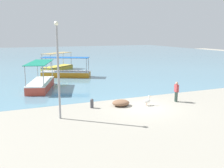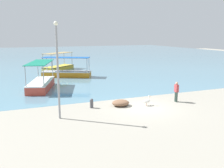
% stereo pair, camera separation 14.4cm
% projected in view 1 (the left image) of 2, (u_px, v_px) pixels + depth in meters
% --- Properties ---
extents(ground, '(120.00, 120.00, 0.00)m').
position_uv_depth(ground, '(144.00, 107.00, 19.27)').
color(ground, gray).
extents(harbor_water, '(110.00, 90.00, 0.00)m').
position_uv_depth(harbor_water, '(50.00, 56.00, 62.86)').
color(harbor_water, '#578498').
rests_on(harbor_water, ground).
extents(fishing_boat_center, '(6.44, 4.41, 2.56)m').
position_uv_depth(fishing_boat_center, '(66.00, 73.00, 32.80)').
color(fishing_boat_center, orange).
rests_on(fishing_boat_center, harbor_water).
extents(fishing_boat_near_right, '(3.54, 6.18, 2.77)m').
position_uv_depth(fishing_boat_near_right, '(41.00, 84.00, 25.46)').
color(fishing_boat_near_right, '#C24030').
rests_on(fishing_boat_near_right, harbor_water).
extents(fishing_boat_far_right, '(5.43, 5.00, 2.63)m').
position_uv_depth(fishing_boat_far_right, '(58.00, 67.00, 39.21)').
color(fishing_boat_far_right, gold).
rests_on(fishing_boat_far_right, harbor_water).
extents(pelican, '(0.81, 0.33, 0.80)m').
position_uv_depth(pelican, '(147.00, 101.00, 19.69)').
color(pelican, '#E0997A').
rests_on(pelican, ground).
extents(lamp_post, '(0.28, 0.28, 6.37)m').
position_uv_depth(lamp_post, '(58.00, 66.00, 16.07)').
color(lamp_post, gray).
rests_on(lamp_post, ground).
extents(mooring_bollard, '(0.27, 0.27, 0.73)m').
position_uv_depth(mooring_bollard, '(92.00, 103.00, 19.07)').
color(mooring_bollard, '#47474C').
rests_on(mooring_bollard, ground).
extents(fisherman_standing, '(0.26, 0.42, 1.69)m').
position_uv_depth(fisherman_standing, '(176.00, 91.00, 20.71)').
color(fisherman_standing, '#2F4139').
rests_on(fisherman_standing, ground).
extents(net_pile, '(1.38, 1.18, 0.49)m').
position_uv_depth(net_pile, '(121.00, 103.00, 19.64)').
color(net_pile, brown).
rests_on(net_pile, ground).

